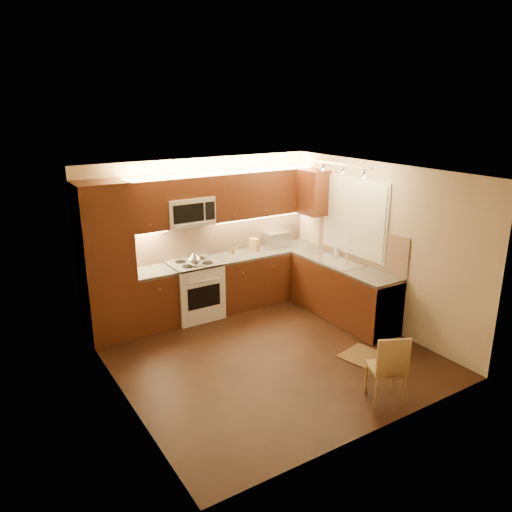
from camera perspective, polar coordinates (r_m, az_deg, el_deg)
floor at (r=6.99m, az=1.37°, el=-11.19°), size 4.00×4.00×0.01m
ceiling at (r=6.20m, az=1.54°, el=9.58°), size 4.00×4.00×0.01m
wall_back at (r=8.15m, az=-6.31°, el=2.40°), size 4.00×0.01×2.50m
wall_front at (r=5.06m, az=14.14°, el=-7.58°), size 4.00×0.01×2.50m
wall_left at (r=5.70m, az=-15.65°, el=-4.81°), size 0.01×4.00×2.50m
wall_right at (r=7.72m, az=13.95°, el=1.14°), size 0.01×4.00×2.50m
pantry at (r=7.37m, az=-16.86°, el=-0.69°), size 0.70×0.60×2.30m
base_cab_back_left at (r=7.79m, az=-11.72°, el=-4.95°), size 0.62×0.60×0.86m
counter_back_left at (r=7.63m, az=-11.92°, el=-1.82°), size 0.62×0.60×0.04m
base_cab_back_right at (r=8.63m, az=0.96°, el=-2.34°), size 1.92×0.60×0.86m
counter_back_right at (r=8.49m, az=0.98°, el=0.52°), size 1.92×0.60×0.04m
base_cab_right at (r=8.05m, az=10.00°, el=-4.10°), size 0.60×2.00×0.86m
counter_right at (r=7.90m, az=10.17°, el=-1.06°), size 0.60×2.00×0.04m
dishwasher at (r=7.59m, az=13.52°, el=-5.69°), size 0.58×0.60×0.84m
backsplash_back at (r=8.31m, az=-4.10°, el=2.39°), size 3.30×0.02×0.60m
backsplash_right at (r=8.00m, az=11.83°, el=1.47°), size 0.02×2.00×0.60m
upper_cab_back_left at (r=7.49m, az=-12.73°, el=5.66°), size 0.62×0.35×0.75m
upper_cab_back_right at (r=8.36m, az=0.54°, el=7.27°), size 1.92×0.35×0.75m
upper_cab_bridge at (r=7.70m, az=-7.97°, el=7.89°), size 0.76×0.35×0.31m
upper_cab_right_corner at (r=8.47m, az=6.62°, el=7.29°), size 0.35×0.50×0.75m
stove at (r=8.00m, az=-7.04°, el=-3.88°), size 0.76×0.65×0.92m
microwave at (r=7.76m, az=-7.81°, el=5.15°), size 0.76×0.38×0.44m
window_frame at (r=8.00m, az=11.25°, el=4.47°), size 0.03×1.44×1.24m
window_blinds at (r=7.99m, az=11.14°, el=4.45°), size 0.02×1.36×1.16m
sink at (r=7.98m, az=9.48°, el=-0.13°), size 0.52×0.86×0.15m
faucet at (r=8.07m, az=10.47°, el=0.58°), size 0.20×0.04×0.30m
track_light_bar at (r=7.46m, az=9.94°, el=10.34°), size 0.04×1.20×0.03m
kettle at (r=7.62m, az=-7.16°, el=-0.33°), size 0.24×0.24×0.24m
toaster_oven at (r=8.74m, az=2.33°, el=2.01°), size 0.43×0.32×0.26m
knife_block at (r=8.44m, az=-0.21°, el=1.32°), size 0.15×0.18×0.22m
spice_jar_a at (r=8.30m, az=-3.24°, el=0.60°), size 0.04×0.04×0.10m
spice_jar_b at (r=8.29m, az=-2.69°, el=0.54°), size 0.04×0.04×0.08m
spice_jar_c at (r=8.46m, az=-2.29°, el=0.92°), size 0.05×0.05×0.10m
spice_jar_d at (r=8.31m, az=-2.63°, el=0.64°), size 0.06×0.06×0.10m
soap_bottle at (r=8.35m, az=9.30°, el=0.74°), size 0.10×0.10×0.17m
rug at (r=7.00m, az=13.26°, el=-11.56°), size 0.71×0.91×0.01m
dining_chair at (r=6.02m, az=14.77°, el=-12.17°), size 0.50×0.50×0.86m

